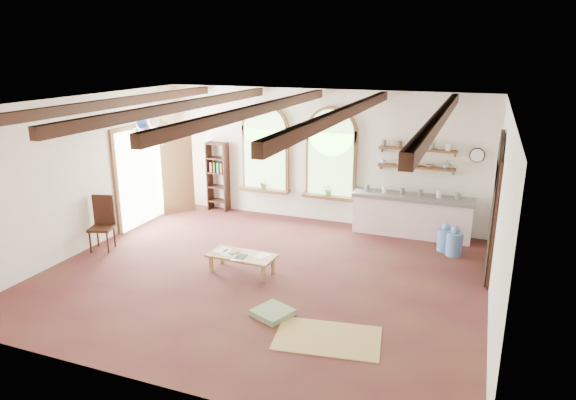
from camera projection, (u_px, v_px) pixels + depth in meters
The scene contains 27 objects.
floor at pixel (262, 275), 9.67m from camera, with size 8.00×8.00×0.00m, color #562F23.
ceiling_beams at pixel (259, 109), 8.78m from camera, with size 6.20×6.80×0.18m, color #341810, non-canonical shape.
window_left at pixel (265, 152), 12.75m from camera, with size 1.30×0.28×2.20m.
window_right at pixel (331, 157), 12.16m from camera, with size 1.30×0.28×2.20m.
left_doorway at pixel (141, 176), 12.31m from camera, with size 0.10×1.90×2.50m, color brown.
right_doorway at pixel (493, 220), 9.33m from camera, with size 0.10×1.30×2.40m, color black.
kitchen_counter at pixel (412, 215), 11.60m from camera, with size 2.68×0.62×0.94m.
wall_shelf_lower at pixel (416, 167), 11.45m from camera, with size 1.70×0.24×0.04m, color brown.
wall_shelf_upper at pixel (417, 150), 11.34m from camera, with size 1.70×0.24×0.04m, color brown.
wall_clock at pixel (477, 155), 10.99m from camera, with size 0.32×0.32×0.04m, color black.
bookshelf at pixel (218, 177), 13.31m from camera, with size 0.53×0.32×1.80m.
coffee_table at pixel (242, 257), 9.69m from camera, with size 1.30×0.63×0.36m.
side_chair at pixel (103, 234), 10.81m from camera, with size 0.57×0.57×1.15m.
floor_mat at pixel (328, 338), 7.55m from camera, with size 1.54×0.95×0.02m, color tan.
floor_cushion at pixel (273, 313), 8.20m from camera, with size 0.55×0.55×0.09m, color #708C60.
water_jug_a at pixel (445, 239), 10.76m from camera, with size 0.31×0.31×0.61m.
water_jug_b at pixel (454, 243), 10.51m from camera, with size 0.33×0.33×0.64m.
balloon_cluster at pixel (153, 132), 11.31m from camera, with size 0.89×0.98×1.16m.
table_book at pixel (230, 251), 9.80m from camera, with size 0.15×0.22×0.02m, color olive.
tablet at pixel (241, 256), 9.58m from camera, with size 0.17×0.24×0.01m, color black.
potted_plant_left at pixel (264, 183), 12.88m from camera, with size 0.27×0.23×0.30m, color #598C4C.
potted_plant_right at pixel (329, 189), 12.29m from camera, with size 0.27×0.23×0.30m, color #598C4C.
shelf_cup_a at pixel (383, 162), 11.69m from camera, with size 0.12×0.10×0.10m, color white.
shelf_cup_b at pixel (398, 163), 11.57m from camera, with size 0.10×0.10×0.09m, color beige.
shelf_bowl_a at pixel (414, 165), 11.46m from camera, with size 0.22×0.22×0.05m, color beige.
shelf_bowl_b at pixel (430, 166), 11.34m from camera, with size 0.20×0.20×0.06m, color #8C664C.
shelf_vase at pixel (447, 164), 11.20m from camera, with size 0.18×0.18×0.19m, color slate.
Camera 1 is at (3.65, -8.09, 4.11)m, focal length 32.00 mm.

